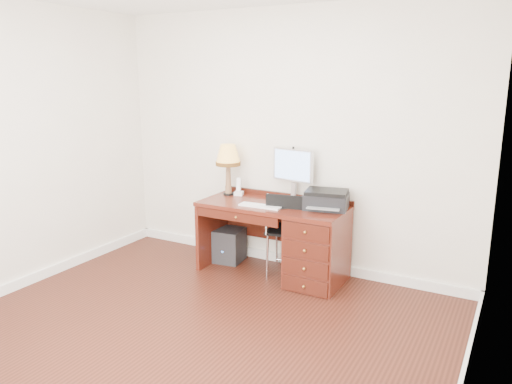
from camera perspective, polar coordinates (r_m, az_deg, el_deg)
The scene contains 12 objects.
ground at distance 4.20m, azimuth -7.13°, elevation -15.64°, with size 4.00×4.00×0.00m, color black.
room_shell at distance 4.65m, azimuth -2.51°, elevation -11.89°, with size 4.00×4.00×4.00m.
desk at distance 5.01m, azimuth 5.23°, elevation -5.55°, with size 1.50×0.67×0.75m.
monitor at distance 5.14m, azimuth 4.19°, elevation 2.75°, with size 0.47×0.18×0.54m.
keyboard at distance 4.94m, azimuth 0.50°, elevation -1.61°, with size 0.43×0.12×0.02m, color white.
mouse_pad at distance 4.94m, azimuth 2.84°, elevation -1.58°, with size 0.20×0.20×0.04m.
printer at distance 4.90m, azimuth 8.06°, elevation -0.85°, with size 0.47×0.40×0.18m.
leg_lamp at distance 5.36m, azimuth -3.21°, elevation 3.88°, with size 0.27×0.27×0.55m.
phone at distance 5.41m, azimuth -1.98°, elevation 0.23°, with size 0.11×0.11×0.19m.
pen_cup at distance 5.03m, azimuth 5.90°, elevation -0.96°, with size 0.07×0.07×0.09m, color black.
chair at distance 5.07m, azimuth 3.47°, elevation -3.84°, with size 0.48×0.49×0.88m.
equipment_box at distance 5.57m, azimuth -3.17°, elevation -6.06°, with size 0.31×0.31×0.37m, color black.
Camera 1 is at (2.19, -2.96, 2.02)m, focal length 35.00 mm.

